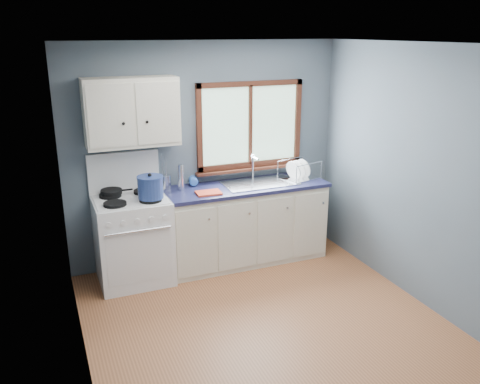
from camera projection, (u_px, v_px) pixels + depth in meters
name	position (u px, v px, depth m)	size (l,w,h in m)	color
floor	(272.00, 332.00, 4.60)	(3.20, 3.60, 0.02)	#9F5F38
ceiling	(279.00, 43.00, 3.83)	(3.20, 3.60, 0.02)	white
wall_back	(206.00, 154.00, 5.81)	(3.20, 0.02, 2.50)	slate
wall_front	(429.00, 304.00, 2.62)	(3.20, 0.02, 2.50)	slate
wall_left	(73.00, 228.00, 3.64)	(0.02, 3.60, 2.50)	slate
wall_right	(428.00, 180.00, 4.80)	(0.02, 3.60, 2.50)	slate
gas_range	(133.00, 237.00, 5.40)	(0.76, 0.69, 1.36)	white
base_cabinets	(245.00, 227.00, 5.92)	(1.85, 0.60, 0.88)	beige
countertop	(245.00, 187.00, 5.77)	(1.89, 0.64, 0.04)	#18193A
sink	(259.00, 188.00, 5.84)	(0.84, 0.46, 0.44)	silver
window	(250.00, 131.00, 5.90)	(1.36, 0.10, 1.03)	#9EC6A8
upper_cabinets	(132.00, 112.00, 5.18)	(0.95, 0.35, 0.70)	beige
skillet	(112.00, 192.00, 5.33)	(0.34, 0.22, 0.04)	black
stockpot	(150.00, 187.00, 5.16)	(0.35, 0.35, 0.26)	navy
utensil_crock	(165.00, 182.00, 5.61)	(0.13, 0.13, 0.40)	silver
thermos	(181.00, 177.00, 5.54)	(0.07, 0.07, 0.29)	silver
soap_bottle	(194.00, 176.00, 5.66)	(0.10, 0.10, 0.26)	blue
dish_towel	(209.00, 193.00, 5.46)	(0.27, 0.19, 0.02)	#D34227
dish_rack	(299.00, 174.00, 6.00)	(0.51, 0.44, 0.23)	silver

